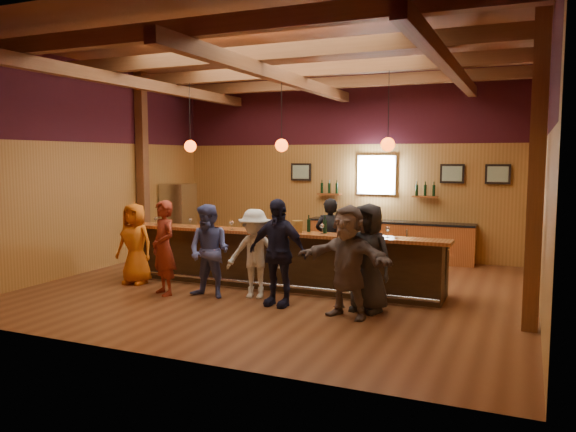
{
  "coord_description": "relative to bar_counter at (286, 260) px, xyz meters",
  "views": [
    {
      "loc": [
        4.26,
        -9.6,
        2.48
      ],
      "look_at": [
        0.0,
        0.3,
        1.35
      ],
      "focal_mm": 35.0,
      "sensor_mm": 36.0,
      "label": 1
    }
  ],
  "objects": [
    {
      "name": "glass_d",
      "position": [
        -0.93,
        -0.43,
        0.71
      ],
      "size": [
        0.07,
        0.07,
        0.17
      ],
      "color": "silver",
      "rests_on": "bar_counter"
    },
    {
      "name": "bottle_a",
      "position": [
        0.54,
        -0.17,
        0.71
      ],
      "size": [
        0.07,
        0.07,
        0.31
      ],
      "color": "black",
      "rests_on": "bar_counter"
    },
    {
      "name": "customer_redvest",
      "position": [
        -1.76,
        -1.46,
        0.33
      ],
      "size": [
        0.74,
        0.66,
        1.71
      ],
      "primitive_type": "imported",
      "rotation": [
        0.0,
        0.0,
        -0.51
      ],
      "color": "maroon",
      "rests_on": "ground"
    },
    {
      "name": "customer_denim",
      "position": [
        -0.89,
        -1.32,
        0.31
      ],
      "size": [
        0.83,
        0.66,
        1.66
      ],
      "primitive_type": "imported",
      "rotation": [
        0.0,
        0.0,
        -0.04
      ],
      "color": "#485191",
      "rests_on": "ground"
    },
    {
      "name": "glass_b",
      "position": [
        -1.96,
        -0.28,
        0.7
      ],
      "size": [
        0.07,
        0.07,
        0.16
      ],
      "color": "silver",
      "rests_on": "bar_counter"
    },
    {
      "name": "customer_navy",
      "position": [
        0.43,
        -1.33,
        0.38
      ],
      "size": [
        1.09,
        0.53,
        1.8
      ],
      "primitive_type": "imported",
      "rotation": [
        0.0,
        0.0,
        -0.09
      ],
      "color": "black",
      "rests_on": "ground"
    },
    {
      "name": "pendant_lights",
      "position": [
        -0.02,
        -0.15,
        2.19
      ],
      "size": [
        4.24,
        0.24,
        1.37
      ],
      "color": "black",
      "rests_on": "room"
    },
    {
      "name": "back_bar_cabinet",
      "position": [
        1.18,
        3.57,
        -0.05
      ],
      "size": [
        4.0,
        0.52,
        0.95
      ],
      "color": "brown",
      "rests_on": "ground"
    },
    {
      "name": "customer_brown",
      "position": [
        1.71,
        -1.53,
        0.36
      ],
      "size": [
        1.7,
        0.84,
        1.76
      ],
      "primitive_type": "imported",
      "rotation": [
        0.0,
        0.0,
        -0.21
      ],
      "color": "#60514D",
      "rests_on": "ground"
    },
    {
      "name": "bartender",
      "position": [
        0.64,
        0.75,
        0.32
      ],
      "size": [
        0.65,
        0.47,
        1.68
      ],
      "primitive_type": "imported",
      "rotation": [
        0.0,
        0.0,
        3.25
      ],
      "color": "black",
      "rests_on": "ground"
    },
    {
      "name": "customer_dark",
      "position": [
        1.91,
        -1.09,
        0.36
      ],
      "size": [
        0.97,
        0.76,
        1.75
      ],
      "primitive_type": "imported",
      "rotation": [
        0.0,
        0.0,
        -0.26
      ],
      "color": "#232325",
      "rests_on": "ground"
    },
    {
      "name": "glass_c",
      "position": [
        -1.69,
        -0.26,
        0.73
      ],
      "size": [
        0.09,
        0.09,
        0.19
      ],
      "color": "silver",
      "rests_on": "bar_counter"
    },
    {
      "name": "window",
      "position": [
        0.78,
        3.8,
        1.53
      ],
      "size": [
        0.95,
        0.09,
        0.95
      ],
      "color": "silver",
      "rests_on": "room"
    },
    {
      "name": "glass_e",
      "position": [
        -0.59,
        -0.25,
        0.71
      ],
      "size": [
        0.07,
        0.07,
        0.17
      ],
      "color": "silver",
      "rests_on": "bar_counter"
    },
    {
      "name": "room",
      "position": [
        -0.02,
        -0.09,
        2.69
      ],
      "size": [
        9.04,
        9.0,
        4.52
      ],
      "color": "brown",
      "rests_on": "ground"
    },
    {
      "name": "customer_orange",
      "position": [
        -2.82,
        -0.95,
        0.27
      ],
      "size": [
        0.8,
        0.54,
        1.59
      ],
      "primitive_type": "imported",
      "rotation": [
        0.0,
        0.0,
        0.04
      ],
      "color": "#CA5E13",
      "rests_on": "ground"
    },
    {
      "name": "framed_pictures",
      "position": [
        1.65,
        3.79,
        1.58
      ],
      "size": [
        5.35,
        0.05,
        0.45
      ],
      "color": "black",
      "rests_on": "room"
    },
    {
      "name": "wine_shelves",
      "position": [
        0.78,
        3.73,
        1.1
      ],
      "size": [
        3.0,
        0.18,
        0.3
      ],
      "color": "brown",
      "rests_on": "room"
    },
    {
      "name": "ice_bucket",
      "position": [
        0.37,
        -0.3,
        0.69
      ],
      "size": [
        0.2,
        0.2,
        0.21
      ],
      "primitive_type": "cylinder",
      "color": "olive",
      "rests_on": "bar_counter"
    },
    {
      "name": "stainless_fridge",
      "position": [
        -4.12,
        2.45,
        0.38
      ],
      "size": [
        0.7,
        0.7,
        1.8
      ],
      "primitive_type": "cube",
      "color": "silver",
      "rests_on": "ground"
    },
    {
      "name": "glass_f",
      "position": [
        0.86,
        -0.33,
        0.72
      ],
      "size": [
        0.08,
        0.08,
        0.18
      ],
      "color": "silver",
      "rests_on": "bar_counter"
    },
    {
      "name": "glass_a",
      "position": [
        -2.72,
        -0.4,
        0.71
      ],
      "size": [
        0.07,
        0.07,
        0.17
      ],
      "color": "silver",
      "rests_on": "bar_counter"
    },
    {
      "name": "customer_white",
      "position": [
        -0.15,
        -1.03,
        0.27
      ],
      "size": [
        1.11,
        0.77,
        1.58
      ],
      "primitive_type": "imported",
      "rotation": [
        0.0,
        0.0,
        0.2
      ],
      "color": "silver",
      "rests_on": "ground"
    },
    {
      "name": "glass_g",
      "position": [
        1.23,
        -0.35,
        0.72
      ],
      "size": [
        0.08,
        0.08,
        0.18
      ],
      "color": "silver",
      "rests_on": "bar_counter"
    },
    {
      "name": "glass_h",
      "position": [
        2.05,
        -0.32,
        0.72
      ],
      "size": [
        0.08,
        0.08,
        0.19
      ],
      "color": "silver",
      "rests_on": "bar_counter"
    },
    {
      "name": "bar_counter",
      "position": [
        0.0,
        0.0,
        0.0
      ],
      "size": [
        6.3,
        1.07,
        1.11
      ],
      "color": "black",
      "rests_on": "ground"
    },
    {
      "name": "bottle_b",
      "position": [
        0.89,
        -0.25,
        0.72
      ],
      "size": [
        0.07,
        0.07,
        0.33
      ],
      "color": "black",
      "rests_on": "bar_counter"
    }
  ]
}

